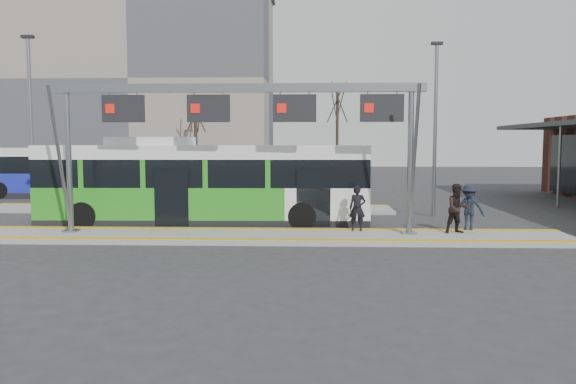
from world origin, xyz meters
The scene contains 17 objects.
ground centered at (0.00, 0.00, 0.00)m, with size 120.00×120.00×0.00m, color #2D2D30.
platform_main centered at (0.00, 0.00, 0.07)m, with size 22.00×3.00×0.15m, color gray.
platform_second centered at (-4.00, 8.00, 0.07)m, with size 20.00×3.00×0.15m, color gray.
tactile_main centered at (0.00, 0.00, 0.16)m, with size 22.00×2.65×0.02m.
tactile_second centered at (-4.00, 9.15, 0.16)m, with size 20.00×0.35×0.02m.
gantry centered at (-0.35, 0.25, 4.30)m, with size 13.00×1.68×5.20m.
apartment_block centered at (-14.00, 36.00, 9.21)m, with size 24.50×12.50×18.40m.
hero_bus centered at (-2.19, 3.00, 1.62)m, with size 12.93×3.04×3.54m.
bg_bus_green centered at (-5.98, 11.36, 1.44)m, with size 11.69×2.73×2.91m.
passenger_a centered at (3.75, 0.88, 0.96)m, with size 0.59×0.39×1.63m, color black.
passenger_b centered at (7.21, 0.49, 1.02)m, with size 0.84×0.66×1.73m, color black.
passenger_c centered at (7.78, 1.10, 0.98)m, with size 1.08×0.62×1.67m, color black.
tree_left centered at (-7.43, 27.01, 5.66)m, with size 1.40×1.40×7.47m.
tree_mid centered at (4.62, 34.82, 7.10)m, with size 1.40×1.40×9.36m.
tree_far centered at (-18.83, 32.42, 5.97)m, with size 1.40×1.40×7.88m.
lamp_west centered at (-9.69, 4.01, 4.12)m, with size 0.50×0.25×7.75m.
lamp_east centered at (7.61, 6.14, 4.11)m, with size 0.50×0.25×7.74m.
Camera 1 is at (2.04, -19.24, 3.30)m, focal length 35.00 mm.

